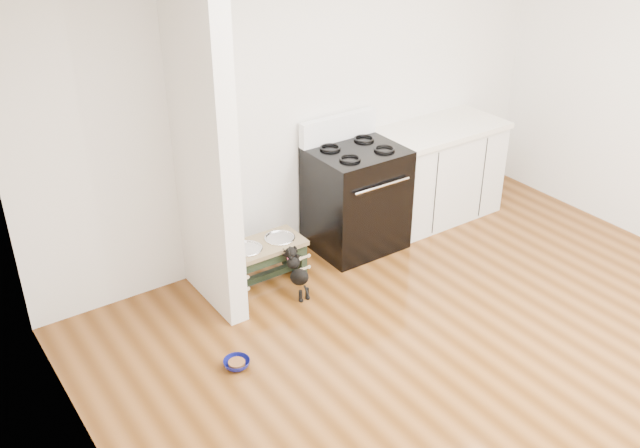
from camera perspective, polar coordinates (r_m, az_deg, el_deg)
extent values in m
plane|color=#4F2B0E|center=(5.05, 15.64, -12.56)|extent=(5.00, 5.00, 0.00)
plane|color=silver|center=(6.01, -0.85, 10.28)|extent=(5.00, 0.00, 5.00)
plane|color=silver|center=(3.01, -14.37, -11.29)|extent=(0.00, 5.00, 5.00)
cube|color=silver|center=(5.14, -9.35, 6.66)|extent=(0.15, 0.80, 2.70)
cube|color=black|center=(6.22, 2.89, 2.04)|extent=(0.76, 0.65, 0.92)
cube|color=black|center=(6.03, 4.65, 0.44)|extent=(0.58, 0.02, 0.50)
cylinder|color=silver|center=(5.86, 5.01, 3.05)|extent=(0.56, 0.02, 0.02)
cube|color=white|center=(6.20, 1.47, 7.70)|extent=(0.76, 0.08, 0.22)
torus|color=black|center=(5.82, 2.42, 5.25)|extent=(0.18, 0.18, 0.02)
torus|color=black|center=(6.03, 5.18, 6.00)|extent=(0.18, 0.18, 0.02)
torus|color=black|center=(6.03, 0.82, 6.12)|extent=(0.18, 0.18, 0.02)
torus|color=black|center=(6.23, 3.54, 6.82)|extent=(0.18, 0.18, 0.02)
cube|color=silver|center=(6.84, 9.34, 3.94)|extent=(1.20, 0.60, 0.86)
cube|color=beige|center=(6.66, 9.64, 7.50)|extent=(1.24, 0.64, 0.05)
cube|color=black|center=(6.84, 10.56, 0.28)|extent=(1.20, 0.06, 0.10)
cube|color=black|center=(5.73, -6.95, -4.11)|extent=(0.05, 0.32, 0.32)
cube|color=black|center=(5.97, -2.08, -2.44)|extent=(0.05, 0.32, 0.32)
cube|color=black|center=(5.67, -3.77, -2.85)|extent=(0.52, 0.03, 0.08)
cube|color=black|center=(5.90, -4.42, -4.15)|extent=(0.52, 0.05, 0.05)
cube|color=brown|center=(5.75, -4.53, -1.74)|extent=(0.66, 0.35, 0.04)
cylinder|color=silver|center=(5.69, -5.86, -2.16)|extent=(0.23, 0.23, 0.04)
cylinder|color=silver|center=(5.82, -3.23, -1.29)|extent=(0.23, 0.23, 0.04)
torus|color=silver|center=(5.67, -5.87, -1.97)|extent=(0.26, 0.26, 0.02)
torus|color=silver|center=(5.80, -3.24, -1.11)|extent=(0.26, 0.26, 0.02)
cylinder|color=black|center=(5.65, -1.57, -5.77)|extent=(0.03, 0.03, 0.10)
cylinder|color=black|center=(5.68, -1.03, -5.56)|extent=(0.03, 0.03, 0.10)
sphere|color=black|center=(5.66, -1.51, -6.13)|extent=(0.04, 0.04, 0.04)
sphere|color=black|center=(5.69, -0.98, -5.93)|extent=(0.04, 0.04, 0.04)
ellipsoid|color=black|center=(5.64, -1.67, -4.27)|extent=(0.12, 0.27, 0.24)
sphere|color=black|center=(5.65, -2.15, -3.07)|extent=(0.11, 0.11, 0.11)
sphere|color=black|center=(5.63, -2.34, -2.31)|extent=(0.09, 0.09, 0.09)
sphere|color=black|center=(5.66, -2.94, -2.13)|extent=(0.03, 0.03, 0.03)
sphere|color=black|center=(5.69, -2.42, -1.95)|extent=(0.03, 0.03, 0.03)
cylinder|color=black|center=(5.60, -1.08, -5.40)|extent=(0.02, 0.08, 0.09)
torus|color=#BF385A|center=(5.64, -2.26, -2.68)|extent=(0.09, 0.06, 0.08)
imported|color=#0D1160|center=(5.05, -6.68, -11.04)|extent=(0.25, 0.25, 0.06)
cylinder|color=#573419|center=(5.05, -6.68, -11.00)|extent=(0.12, 0.12, 0.02)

